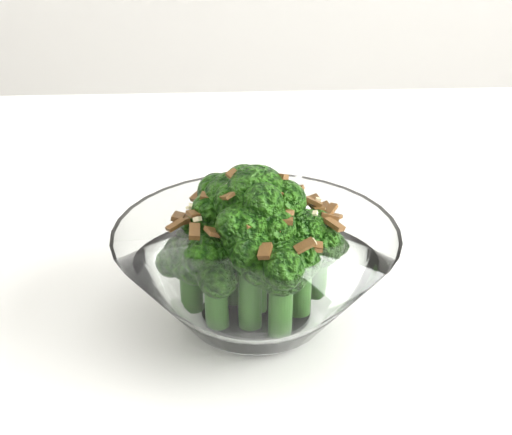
# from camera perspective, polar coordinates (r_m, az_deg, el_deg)

# --- Properties ---
(table) EXTENTS (1.35, 1.06, 0.75)m
(table) POSITION_cam_1_polar(r_m,az_deg,el_deg) (0.70, -17.75, -7.08)
(table) COLOR white
(table) RESTS_ON ground
(broccoli_dish) EXTENTS (0.19, 0.19, 0.12)m
(broccoli_dish) POSITION_cam_1_polar(r_m,az_deg,el_deg) (0.53, -0.07, -3.54)
(broccoli_dish) COLOR white
(broccoli_dish) RESTS_ON table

